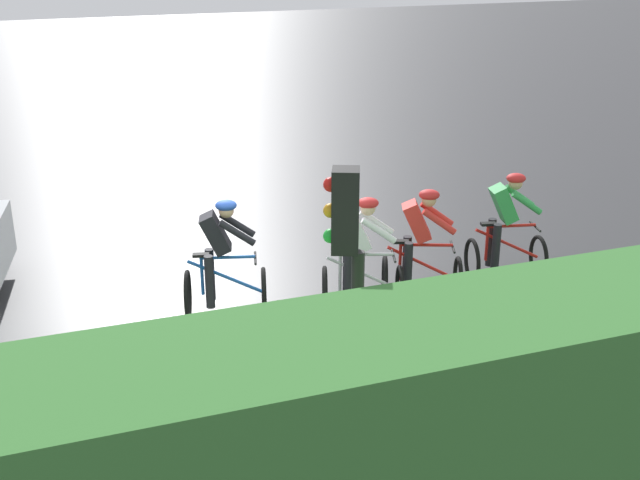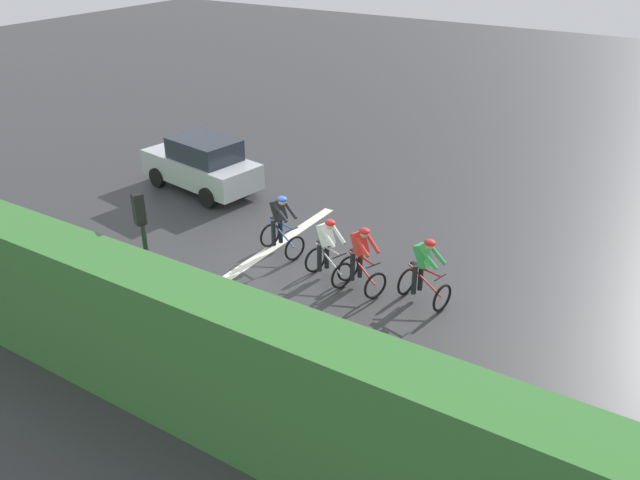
# 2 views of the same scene
# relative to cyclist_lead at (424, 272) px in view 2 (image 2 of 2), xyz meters

# --- Properties ---
(ground_plane) EXTENTS (80.00, 80.00, 0.00)m
(ground_plane) POSITION_rel_cyclist_lead_xyz_m (0.20, -4.15, -0.80)
(ground_plane) COLOR #333335
(sidewalk_kerb) EXTENTS (2.80, 25.66, 0.12)m
(sidewalk_kerb) POSITION_rel_cyclist_lead_xyz_m (4.57, -2.15, -0.74)
(sidewalk_kerb) COLOR gray
(sidewalk_kerb) RESTS_ON ground
(stone_wall_low) EXTENTS (0.44, 25.66, 0.52)m
(stone_wall_low) POSITION_rel_cyclist_lead_xyz_m (5.47, -2.15, -0.54)
(stone_wall_low) COLOR gray
(stone_wall_low) RESTS_ON ground
(hedge_wall) EXTENTS (1.10, 25.66, 2.82)m
(hedge_wall) POSITION_rel_cyclist_lead_xyz_m (5.77, -2.15, 0.61)
(hedge_wall) COLOR #387533
(hedge_wall) RESTS_ON ground
(road_marking_stop_line) EXTENTS (7.00, 0.30, 0.01)m
(road_marking_stop_line) POSITION_rel_cyclist_lead_xyz_m (0.20, -4.56, -0.79)
(road_marking_stop_line) COLOR silver
(road_marking_stop_line) RESTS_ON ground
(cyclist_lead) EXTENTS (0.90, 1.20, 1.66)m
(cyclist_lead) POSITION_rel_cyclist_lead_xyz_m (0.00, 0.00, 0.00)
(cyclist_lead) COLOR black
(cyclist_lead) RESTS_ON ground
(cyclist_second) EXTENTS (1.03, 1.25, 1.66)m
(cyclist_second) POSITION_rel_cyclist_lead_xyz_m (0.25, -1.51, 0.00)
(cyclist_second) COLOR black
(cyclist_second) RESTS_ON ground
(cyclist_mid) EXTENTS (0.99, 1.24, 1.66)m
(cyclist_mid) POSITION_rel_cyclist_lead_xyz_m (0.29, -2.42, 0.00)
(cyclist_mid) COLOR black
(cyclist_mid) RESTS_ON ground
(cyclist_fourth) EXTENTS (0.93, 1.22, 1.66)m
(cyclist_fourth) POSITION_rel_cyclist_lead_xyz_m (-0.24, -4.19, 0.00)
(cyclist_fourth) COLOR black
(cyclist_fourth) RESTS_ON ground
(car_silver) EXTENTS (2.36, 4.31, 1.76)m
(car_silver) POSITION_rel_cyclist_lead_xyz_m (-2.47, -8.87, 0.08)
(car_silver) COLOR #B7BCC1
(car_silver) RESTS_ON ground
(traffic_light_near_crossing) EXTENTS (0.26, 0.30, 3.34)m
(traffic_light_near_crossing) POSITION_rel_cyclist_lead_xyz_m (4.35, -4.22, 1.43)
(traffic_light_near_crossing) COLOR black
(traffic_light_near_crossing) RESTS_ON ground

